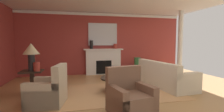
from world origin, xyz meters
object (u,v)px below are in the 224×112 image
at_px(vase_mantel_left, 91,45).
at_px(vase_on_side_table, 37,67).
at_px(mantel_mirror, 103,34).
at_px(sofa, 165,78).
at_px(side_table, 32,81).
at_px(coffee_table, 118,81).
at_px(table_lamp, 31,51).
at_px(vase_tall_corner, 137,66).
at_px(armchair_near_window, 49,92).
at_px(vase_mantel_right, 115,46).
at_px(fireplace, 103,62).
at_px(armchair_facing_fireplace, 130,99).

distance_m(vase_mantel_left, vase_on_side_table, 3.25).
bearing_deg(vase_on_side_table, mantel_mirror, 50.68).
bearing_deg(sofa, side_table, -179.83).
distance_m(mantel_mirror, coffee_table, 3.35).
height_order(table_lamp, vase_tall_corner, table_lamp).
distance_m(armchair_near_window, side_table, 0.99).
height_order(coffee_table, vase_mantel_right, vase_mantel_right).
distance_m(fireplace, vase_tall_corner, 1.59).
relative_size(mantel_mirror, side_table, 1.91).
relative_size(coffee_table, vase_mantel_left, 2.65).
distance_m(armchair_near_window, vase_on_side_table, 0.95).
relative_size(vase_tall_corner, vase_mantel_left, 2.06).
bearing_deg(vase_on_side_table, table_lamp, 141.34).
xyz_separation_m(mantel_mirror, table_lamp, (-2.47, -2.72, -0.62)).
height_order(armchair_facing_fireplace, vase_mantel_left, vase_mantel_left).
bearing_deg(armchair_facing_fireplace, armchair_near_window, 152.08).
bearing_deg(vase_mantel_right, armchair_near_window, -126.44).
height_order(armchair_facing_fireplace, side_table, armchair_facing_fireplace).
xyz_separation_m(mantel_mirror, vase_on_side_table, (-2.32, -2.84, -1.02)).
bearing_deg(vase_mantel_left, armchair_near_window, -112.41).
height_order(vase_tall_corner, vase_mantel_left, vase_mantel_left).
distance_m(side_table, vase_mantel_left, 3.34).
xyz_separation_m(fireplace, armchair_near_window, (-1.94, -3.43, -0.25)).
bearing_deg(vase_tall_corner, vase_mantel_left, 173.21).
bearing_deg(fireplace, side_table, -133.61).
distance_m(mantel_mirror, vase_tall_corner, 2.17).
bearing_deg(vase_on_side_table, sofa, 1.93).
xyz_separation_m(mantel_mirror, armchair_facing_fireplace, (-0.23, -4.45, -1.54)).
bearing_deg(table_lamp, vase_on_side_table, -38.66).
bearing_deg(vase_mantel_left, vase_on_side_table, -123.62).
xyz_separation_m(mantel_mirror, vase_mantel_right, (0.55, -0.17, -0.55)).
height_order(mantel_mirror, sofa, mantel_mirror).
bearing_deg(coffee_table, sofa, 9.41).
bearing_deg(armchair_near_window, mantel_mirror, 61.29).
height_order(mantel_mirror, side_table, mantel_mirror).
bearing_deg(mantel_mirror, side_table, -132.31).
distance_m(table_lamp, vase_tall_corner, 4.71).
bearing_deg(vase_on_side_table, side_table, 141.34).
distance_m(vase_tall_corner, vase_on_side_table, 4.59).
bearing_deg(vase_tall_corner, armchair_facing_fireplace, -113.85).
relative_size(armchair_near_window, table_lamp, 1.27).
relative_size(side_table, vase_tall_corner, 0.90).
relative_size(mantel_mirror, armchair_facing_fireplace, 1.41).
bearing_deg(mantel_mirror, sofa, -59.32).
xyz_separation_m(armchair_facing_fireplace, table_lamp, (-2.24, 1.73, 0.92)).
relative_size(mantel_mirror, coffee_table, 1.34).
bearing_deg(vase_tall_corner, armchair_near_window, -138.17).
distance_m(fireplace, armchair_facing_fireplace, 4.34).
xyz_separation_m(fireplace, vase_tall_corner, (1.55, -0.30, -0.17)).
bearing_deg(side_table, armchair_facing_fireplace, -37.74).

